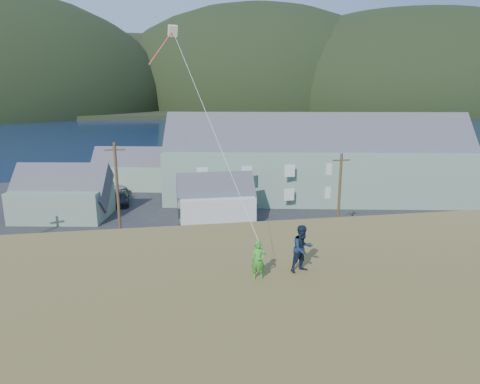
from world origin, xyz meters
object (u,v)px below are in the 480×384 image
wharf (131,171)px  kite_flyer_navy (302,249)px  shed_palegreen_far (131,169)px  kite_flyer_green (258,260)px  shed_palegreen_near (62,194)px  shed_white (216,200)px  lodge (315,160)px

wharf → kite_flyer_navy: size_ratio=14.10×
shed_palegreen_far → kite_flyer_green: 48.91m
shed_palegreen_near → kite_flyer_green: (14.62, -33.85, 5.17)m
shed_white → kite_flyer_navy: size_ratio=4.42×
shed_white → kite_flyer_green: size_ratio=5.53×
shed_white → kite_flyer_green: kite_flyer_green is taller
wharf → shed_white: 32.07m
wharf → lodge: lodge is taller
shed_palegreen_near → shed_white: 17.05m
lodge → shed_palegreen_near: 30.58m
lodge → wharf: bearing=150.3°
shed_palegreen_near → shed_palegreen_far: 15.45m
shed_palegreen_far → kite_flyer_navy: bearing=-65.5°
shed_white → kite_flyer_green: 29.93m
wharf → lodge: size_ratio=0.66×
wharf → shed_palegreen_near: (-5.36, -25.55, 2.32)m
lodge → shed_white: (-13.82, -8.11, -2.65)m
lodge → kite_flyer_navy: lodge is taller
kite_flyer_green → wharf: bearing=112.8°
shed_palegreen_near → kite_flyer_green: kite_flyer_green is taller
wharf → kite_flyer_navy: (11.06, -59.00, 7.67)m
kite_flyer_green → kite_flyer_navy: kite_flyer_navy is taller
shed_palegreen_near → kite_flyer_navy: 37.65m
shed_white → wharf: bearing=110.2°
kite_flyer_navy → shed_white: bearing=71.1°
lodge → shed_palegreen_far: size_ratio=3.37×
kite_flyer_green → lodge: bearing=81.3°
lodge → shed_palegreen_near: lodge is taller
lodge → shed_white: lodge is taller
lodge → kite_flyer_green: 40.71m
shed_palegreen_far → kite_flyer_green: kite_flyer_green is taller
shed_palegreen_far → kite_flyer_green: (8.26, -47.93, 5.19)m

